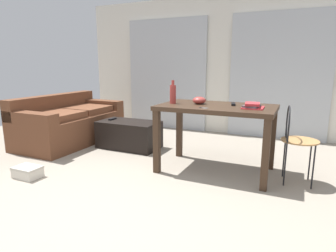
{
  "coord_description": "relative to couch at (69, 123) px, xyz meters",
  "views": [
    {
      "loc": [
        1.39,
        -1.76,
        1.25
      ],
      "look_at": [
        -0.2,
        1.7,
        0.43
      ],
      "focal_mm": 30.92,
      "sensor_mm": 36.0,
      "label": 1
    }
  ],
  "objects": [
    {
      "name": "ground_plane",
      "position": [
        1.99,
        -0.39,
        -0.31
      ],
      "size": [
        8.37,
        8.37,
        0.0
      ],
      "primitive_type": "plane",
      "color": "gray"
    },
    {
      "name": "wall_back",
      "position": [
        1.99,
        1.75,
        0.91
      ],
      "size": [
        5.35,
        0.1,
        2.44
      ],
      "primitive_type": "cube",
      "color": "silver",
      "rests_on": "ground"
    },
    {
      "name": "curtains",
      "position": [
        1.99,
        1.67,
        0.74
      ],
      "size": [
        3.65,
        0.03,
        2.09
      ],
      "color": "#B2B7BC",
      "rests_on": "ground"
    },
    {
      "name": "couch",
      "position": [
        0.0,
        0.0,
        0.0
      ],
      "size": [
        0.91,
        1.72,
        0.76
      ],
      "color": "brown",
      "rests_on": "ground"
    },
    {
      "name": "coffee_table",
      "position": [
        1.06,
        0.12,
        -0.11
      ],
      "size": [
        0.91,
        0.5,
        0.41
      ],
      "color": "black",
      "rests_on": "ground"
    },
    {
      "name": "craft_table",
      "position": [
        2.51,
        -0.28,
        0.37
      ],
      "size": [
        1.3,
        0.78,
        0.79
      ],
      "color": "#382619",
      "rests_on": "ground"
    },
    {
      "name": "wire_chair",
      "position": [
        3.35,
        -0.27,
        0.22
      ],
      "size": [
        0.38,
        0.39,
        0.83
      ],
      "color": "#B7844C",
      "rests_on": "ground"
    },
    {
      "name": "bottle_near",
      "position": [
        1.99,
        -0.35,
        0.59
      ],
      "size": [
        0.07,
        0.07,
        0.28
      ],
      "color": "#99332D",
      "rests_on": "craft_table"
    },
    {
      "name": "bowl",
      "position": [
        2.29,
        -0.25,
        0.52
      ],
      "size": [
        0.16,
        0.16,
        0.09
      ],
      "primitive_type": "ellipsoid",
      "color": "#9E3833",
      "rests_on": "craft_table"
    },
    {
      "name": "book_stack",
      "position": [
        2.92,
        -0.34,
        0.5
      ],
      "size": [
        0.23,
        0.27,
        0.06
      ],
      "color": "red",
      "rests_on": "craft_table"
    },
    {
      "name": "tv_remote_on_table",
      "position": [
        2.68,
        -0.18,
        0.49
      ],
      "size": [
        0.08,
        0.17,
        0.02
      ],
      "primitive_type": "cube",
      "rotation": [
        0.0,
        0.0,
        0.23
      ],
      "color": "black",
      "rests_on": "craft_table"
    },
    {
      "name": "scissors",
      "position": [
        2.43,
        -0.54,
        0.48
      ],
      "size": [
        0.11,
        0.07,
        0.0
      ],
      "color": "#9EA0A5",
      "rests_on": "craft_table"
    },
    {
      "name": "tv_remote_primary",
      "position": [
        0.75,
        0.14,
        0.11
      ],
      "size": [
        0.05,
        0.16,
        0.02
      ],
      "primitive_type": "cube",
      "rotation": [
        0.0,
        0.0,
        -0.02
      ],
      "color": "black",
      "rests_on": "coffee_table"
    },
    {
      "name": "shoebox",
      "position": [
        0.66,
        -1.37,
        -0.25
      ],
      "size": [
        0.3,
        0.21,
        0.13
      ],
      "color": "beige",
      "rests_on": "ground"
    }
  ]
}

